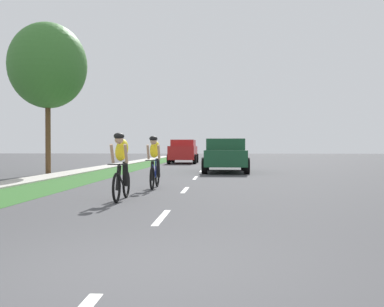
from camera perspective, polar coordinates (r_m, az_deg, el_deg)
name	(u,v)px	position (r m, az deg, el deg)	size (l,w,h in m)	color
ground_plane	(202,170)	(24.37, 1.27, -2.11)	(120.00, 120.00, 0.00)	#424244
grass_verge	(121,170)	(24.96, -8.94, -2.04)	(2.04, 70.00, 0.01)	#2D6026
sidewalk_concrete	(91,170)	(25.37, -12.59, -2.00)	(1.27, 70.00, 0.10)	#B2ADA3
lane_markings_center	(205,167)	(28.36, 1.62, -1.68)	(0.12, 52.71, 0.01)	white
cyclist_lead	(121,166)	(10.71, -8.91, -1.53)	(0.42, 1.72, 1.58)	black
cyclist_trailing	(155,161)	(13.68, -4.74, -1.01)	(0.42, 1.72, 1.58)	black
pickup_dark_green	(225,155)	(22.46, 4.22, -0.25)	(2.22, 5.10, 1.64)	#194C2D
suv_red	(183,151)	(34.59, -1.10, 0.33)	(2.15, 4.70, 1.79)	red
street_tree_near	(48,66)	(22.24, -17.72, 10.48)	(3.58, 3.58, 6.97)	brown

